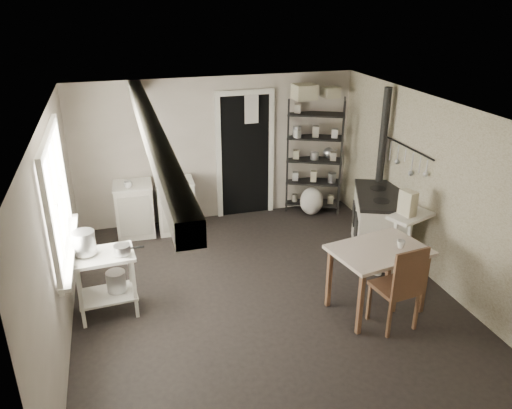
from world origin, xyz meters
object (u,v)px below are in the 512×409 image
object	(u,v)px
prep_table	(106,283)
stove	(378,225)
work_table	(376,281)
chair	(395,287)
stockpot	(84,242)
shelf_rack	(315,157)
flour_sack	(312,201)
base_cabinets	(155,204)

from	to	relation	value
prep_table	stove	world-z (taller)	stove
work_table	chair	distance (m)	0.34
stockpot	shelf_rack	bearing A→B (deg)	30.67
shelf_rack	prep_table	bearing A→B (deg)	-122.91
work_table	flour_sack	xyz separation A→B (m)	(0.32, 2.75, -0.14)
work_table	chair	world-z (taller)	chair
stockpot	stove	size ratio (longest dim) A/B	0.23
stockpot	work_table	size ratio (longest dim) A/B	0.25
base_cabinets	prep_table	bearing A→B (deg)	-108.21
prep_table	base_cabinets	bearing A→B (deg)	69.51
chair	stove	bearing A→B (deg)	59.57
work_table	chair	bearing A→B (deg)	-82.92
stockpot	flour_sack	bearing A→B (deg)	29.01
shelf_rack	flour_sack	distance (m)	0.74
stove	work_table	bearing A→B (deg)	-96.28
shelf_rack	base_cabinets	bearing A→B (deg)	-152.35
stove	flour_sack	size ratio (longest dim) A/B	2.42
prep_table	shelf_rack	xyz separation A→B (m)	(3.43, 2.16, 0.55)
stove	shelf_rack	bearing A→B (deg)	122.60
stockpot	flour_sack	xyz separation A→B (m)	(3.51, 1.94, -0.70)
stockpot	shelf_rack	xyz separation A→B (m)	(3.60, 2.14, 0.01)
prep_table	chair	bearing A→B (deg)	-20.09
prep_table	base_cabinets	xyz separation A→B (m)	(0.76, 2.03, 0.06)
flour_sack	prep_table	bearing A→B (deg)	-149.48
stockpot	base_cabinets	size ratio (longest dim) A/B	0.21
stove	prep_table	bearing A→B (deg)	-149.92
work_table	base_cabinets	bearing A→B (deg)	128.62
base_cabinets	stove	distance (m)	3.35
prep_table	stockpot	size ratio (longest dim) A/B	2.97
shelf_rack	flour_sack	world-z (taller)	shelf_rack
base_cabinets	flour_sack	distance (m)	2.58
chair	work_table	bearing A→B (deg)	89.48
flour_sack	stockpot	bearing A→B (deg)	-150.99
shelf_rack	flour_sack	bearing A→B (deg)	-91.50
shelf_rack	stove	world-z (taller)	shelf_rack
prep_table	flour_sack	bearing A→B (deg)	30.52
stove	chair	world-z (taller)	chair
chair	flour_sack	size ratio (longest dim) A/B	2.19
stockpot	chair	distance (m)	3.45
work_table	flour_sack	size ratio (longest dim) A/B	2.22
flour_sack	shelf_rack	bearing A→B (deg)	63.58
work_table	chair	size ratio (longest dim) A/B	1.01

